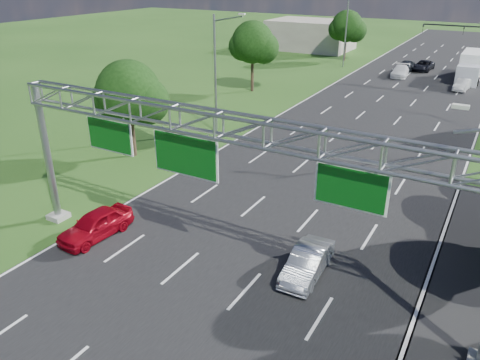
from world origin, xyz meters
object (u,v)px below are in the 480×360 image
Objects in this scene: sign_gantry at (221,139)px; silver_sedan at (307,262)px; red_coupe at (96,225)px; box_truck at (471,67)px.

silver_sedan is (3.41, 2.11, -6.21)m from sign_gantry.
sign_gantry reaches higher than silver_sedan.
red_coupe is at bearing -177.49° from sign_gantry.
sign_gantry reaches higher than box_truck.
sign_gantry is 10.00m from red_coupe.
red_coupe is 11.55m from silver_sedan.
sign_gantry is 2.54× the size of box_truck.
silver_sedan is at bearing -92.45° from box_truck.
red_coupe is at bearing -170.07° from silver_sedan.
red_coupe is 54.61m from box_truck.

